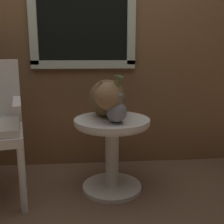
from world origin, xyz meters
The scene contains 5 objects.
ground_plane centered at (0.00, 0.00, 0.00)m, with size 6.00×6.00×0.00m, color brown.
back_wall centered at (0.00, 0.66, 1.30)m, with size 4.00×0.07×2.60m.
wicker_side_table centered at (0.18, 0.12, 0.37)m, with size 0.55×0.55×0.55m.
cat centered at (0.15, 0.17, 0.70)m, with size 0.29×0.67×0.30m.
pewter_vase_with_ivy centered at (0.19, -0.03, 0.65)m, with size 0.14×0.14×0.33m.
Camera 1 is at (0.01, -1.79, 1.02)m, focal length 43.49 mm.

